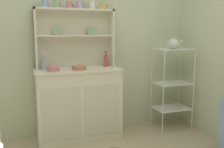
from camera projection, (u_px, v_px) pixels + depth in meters
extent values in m
cube|color=beige|center=(74.00, 37.00, 3.25)|extent=(3.84, 0.05, 2.50)
cube|color=silver|center=(79.00, 104.00, 3.15)|extent=(1.01, 0.42, 0.87)
cube|color=beige|center=(62.00, 114.00, 2.88)|extent=(0.42, 0.01, 0.61)
cube|color=beige|center=(103.00, 110.00, 3.04)|extent=(0.42, 0.01, 0.61)
cube|color=#EEE6CE|center=(78.00, 70.00, 3.08)|extent=(1.04, 0.45, 0.02)
cube|color=beige|center=(74.00, 38.00, 3.20)|extent=(0.97, 0.02, 0.72)
cube|color=silver|center=(35.00, 39.00, 2.97)|extent=(0.02, 0.18, 0.72)
cube|color=silver|center=(111.00, 38.00, 3.28)|extent=(0.02, 0.18, 0.72)
cube|color=silver|center=(75.00, 36.00, 3.12)|extent=(0.93, 0.16, 0.02)
cube|color=silver|center=(75.00, 10.00, 3.07)|extent=(0.97, 0.18, 0.02)
cylinder|color=#9EB78E|center=(57.00, 31.00, 3.08)|extent=(0.11, 0.03, 0.11)
cylinder|color=#9EB78E|center=(91.00, 31.00, 3.22)|extent=(0.11, 0.03, 0.11)
cylinder|color=silver|center=(163.00, 93.00, 3.22)|extent=(0.01, 0.01, 1.10)
cylinder|color=silver|center=(193.00, 90.00, 3.37)|extent=(0.01, 0.01, 1.10)
cylinder|color=silver|center=(151.00, 88.00, 3.52)|extent=(0.01, 0.01, 1.10)
cylinder|color=silver|center=(179.00, 85.00, 3.67)|extent=(0.01, 0.01, 1.10)
cube|color=silver|center=(173.00, 49.00, 3.36)|extent=(0.48, 0.34, 0.01)
cube|color=silver|center=(172.00, 83.00, 3.43)|extent=(0.48, 0.34, 0.01)
cube|color=silver|center=(171.00, 108.00, 3.49)|extent=(0.48, 0.34, 0.01)
cylinder|color=#8EB2D1|center=(44.00, 4.00, 2.95)|extent=(0.07, 0.07, 0.09)
torus|color=#8EB2D1|center=(48.00, 4.00, 2.96)|extent=(0.01, 0.05, 0.05)
cylinder|color=#9EB78E|center=(57.00, 4.00, 2.99)|extent=(0.06, 0.06, 0.09)
torus|color=#9EB78E|center=(60.00, 4.00, 3.00)|extent=(0.01, 0.05, 0.05)
cylinder|color=#D17A84|center=(69.00, 5.00, 3.04)|extent=(0.07, 0.07, 0.08)
torus|color=#D17A84|center=(73.00, 5.00, 3.06)|extent=(0.01, 0.05, 0.05)
cylinder|color=#B79ECC|center=(80.00, 5.00, 3.08)|extent=(0.08, 0.08, 0.09)
torus|color=#B79ECC|center=(84.00, 5.00, 3.10)|extent=(0.01, 0.05, 0.05)
cylinder|color=silver|center=(92.00, 5.00, 3.13)|extent=(0.08, 0.08, 0.09)
torus|color=silver|center=(96.00, 5.00, 3.15)|extent=(0.01, 0.05, 0.05)
cylinder|color=#DBB760|center=(103.00, 6.00, 3.18)|extent=(0.08, 0.08, 0.08)
torus|color=#DBB760|center=(107.00, 6.00, 3.20)|extent=(0.01, 0.04, 0.04)
cylinder|color=#D17A84|center=(53.00, 68.00, 2.90)|extent=(0.14, 0.14, 0.06)
cylinder|color=#C67556|center=(79.00, 68.00, 3.00)|extent=(0.17, 0.17, 0.05)
cylinder|color=#B74C47|center=(106.00, 61.00, 3.27)|extent=(0.05, 0.05, 0.15)
cylinder|color=#B74C47|center=(106.00, 54.00, 3.25)|extent=(0.02, 0.02, 0.04)
cylinder|color=#4C382D|center=(106.00, 52.00, 3.25)|extent=(0.03, 0.03, 0.01)
cylinder|color=#B2B7C6|center=(45.00, 65.00, 3.01)|extent=(0.08, 0.08, 0.11)
cylinder|color=silver|center=(45.00, 59.00, 2.98)|extent=(0.03, 0.01, 0.17)
ellipsoid|color=silver|center=(44.00, 51.00, 2.96)|extent=(0.02, 0.01, 0.01)
cylinder|color=silver|center=(46.00, 58.00, 2.99)|extent=(0.02, 0.03, 0.18)
ellipsoid|color=silver|center=(46.00, 50.00, 2.98)|extent=(0.02, 0.01, 0.01)
cylinder|color=silver|center=(44.00, 59.00, 2.98)|extent=(0.03, 0.01, 0.17)
ellipsoid|color=silver|center=(44.00, 51.00, 2.96)|extent=(0.02, 0.01, 0.01)
sphere|color=white|center=(174.00, 43.00, 3.35)|extent=(0.14, 0.14, 0.14)
sphere|color=silver|center=(174.00, 37.00, 3.33)|extent=(0.02, 0.02, 0.02)
cylinder|color=white|center=(180.00, 42.00, 3.38)|extent=(0.09, 0.02, 0.07)
torus|color=white|center=(168.00, 43.00, 3.32)|extent=(0.01, 0.09, 0.09)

